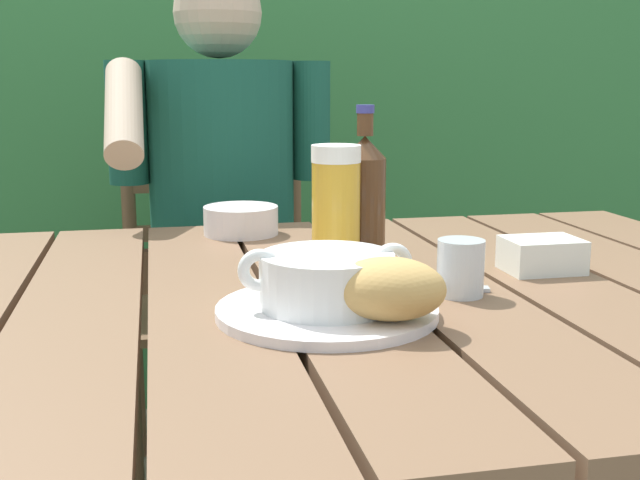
{
  "coord_description": "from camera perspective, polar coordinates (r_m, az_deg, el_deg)",
  "views": [
    {
      "loc": [
        -0.22,
        -0.98,
        1.01
      ],
      "look_at": [
        -0.01,
        -0.01,
        0.8
      ],
      "focal_mm": 44.25,
      "sensor_mm": 36.0,
      "label": 1
    }
  ],
  "objects": [
    {
      "name": "chair_near_diner",
      "position": [
        1.99,
        -7.27,
        -4.22
      ],
      "size": [
        0.47,
        0.41,
        0.94
      ],
      "color": "brown",
      "rests_on": "ground_plane"
    },
    {
      "name": "bread_roll",
      "position": [
        0.87,
        5.02,
        -3.52
      ],
      "size": [
        0.15,
        0.13,
        0.07
      ],
      "color": "tan",
      "rests_on": "serving_plate"
    },
    {
      "name": "beer_glass",
      "position": [
        1.11,
        1.16,
        2.2
      ],
      "size": [
        0.07,
        0.07,
        0.18
      ],
      "color": "gold",
      "rests_on": "dining_table"
    },
    {
      "name": "dining_table",
      "position": [
        1.06,
        0.58,
        -7.86
      ],
      "size": [
        1.41,
        1.0,
        0.73
      ],
      "color": "brown",
      "rests_on": "ground_plane"
    },
    {
      "name": "hedge_backdrop",
      "position": [
        2.69,
        -7.78,
        11.39
      ],
      "size": [
        3.28,
        0.89,
        2.3
      ],
      "color": "#33723A",
      "rests_on": "ground_plane"
    },
    {
      "name": "soup_bowl",
      "position": [
        0.92,
        0.49,
        -2.8
      ],
      "size": [
        0.21,
        0.16,
        0.07
      ],
      "color": "white",
      "rests_on": "serving_plate"
    },
    {
      "name": "beer_bottle",
      "position": [
        1.17,
        3.22,
        3.05
      ],
      "size": [
        0.06,
        0.06,
        0.24
      ],
      "color": "#4F3019",
      "rests_on": "dining_table"
    },
    {
      "name": "diner_bowl",
      "position": [
        1.41,
        -5.74,
        1.43
      ],
      "size": [
        0.13,
        0.13,
        0.05
      ],
      "color": "white",
      "rests_on": "dining_table"
    },
    {
      "name": "serving_plate",
      "position": [
        0.93,
        0.49,
        -5.13
      ],
      "size": [
        0.26,
        0.26,
        0.01
      ],
      "color": "white",
      "rests_on": "dining_table"
    },
    {
      "name": "water_glass_small",
      "position": [
        1.02,
        10.13,
        -1.98
      ],
      "size": [
        0.06,
        0.06,
        0.07
      ],
      "color": "silver",
      "rests_on": "dining_table"
    },
    {
      "name": "butter_tub",
      "position": [
        1.18,
        15.75,
        -1.05
      ],
      "size": [
        0.11,
        0.08,
        0.05
      ],
      "color": "white",
      "rests_on": "dining_table"
    },
    {
      "name": "person_eating",
      "position": [
        1.74,
        -7.04,
        2.56
      ],
      "size": [
        0.48,
        0.47,
        1.25
      ],
      "color": "#17503F",
      "rests_on": "ground_plane"
    },
    {
      "name": "table_knife",
      "position": [
        1.04,
        7.28,
        -3.46
      ],
      "size": [
        0.15,
        0.05,
        0.01
      ],
      "color": "silver",
      "rests_on": "dining_table"
    }
  ]
}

